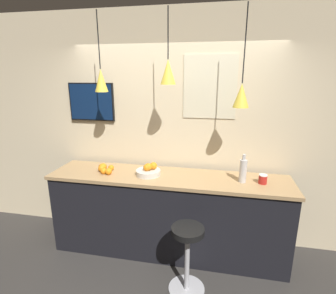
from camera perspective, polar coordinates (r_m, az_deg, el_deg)
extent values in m
plane|color=#33302D|center=(3.13, -2.40, -27.75)|extent=(14.00, 14.00, 0.00)
cube|color=beige|center=(3.34, 1.41, 3.52)|extent=(8.00, 0.06, 2.90)
cube|color=black|center=(3.30, 0.00, -14.71)|extent=(2.77, 0.57, 0.96)
cube|color=tan|center=(3.08, 0.00, -6.64)|extent=(2.81, 0.61, 0.04)
cylinder|color=#B7B7BC|center=(3.09, 4.04, -28.34)|extent=(0.37, 0.37, 0.02)
cylinder|color=#B7B7BC|center=(2.87, 4.18, -23.56)|extent=(0.05, 0.05, 0.64)
cylinder|color=black|center=(2.66, 4.33, -17.67)|extent=(0.32, 0.32, 0.06)
cylinder|color=beige|center=(3.10, -4.32, -5.54)|extent=(0.29, 0.29, 0.06)
sphere|color=orange|center=(3.06, -4.68, -4.47)|extent=(0.08, 0.08, 0.08)
sphere|color=orange|center=(3.07, -4.58, -4.38)|extent=(0.08, 0.08, 0.08)
sphere|color=orange|center=(3.09, -3.19, -4.10)|extent=(0.09, 0.09, 0.09)
sphere|color=orange|center=(3.06, -4.34, -4.37)|extent=(0.09, 0.09, 0.09)
sphere|color=orange|center=(3.10, -4.35, -4.20)|extent=(0.07, 0.07, 0.07)
sphere|color=orange|center=(3.34, -13.91, -4.19)|extent=(0.09, 0.09, 0.09)
sphere|color=orange|center=(3.33, -14.17, -4.24)|extent=(0.09, 0.09, 0.09)
sphere|color=orange|center=(3.28, -14.24, -4.57)|extent=(0.09, 0.09, 0.09)
sphere|color=orange|center=(3.21, -13.85, -5.10)|extent=(0.07, 0.07, 0.07)
sphere|color=orange|center=(3.18, -12.82, -5.20)|extent=(0.08, 0.08, 0.08)
sphere|color=orange|center=(3.30, -12.28, -4.42)|extent=(0.07, 0.07, 0.07)
cylinder|color=silver|center=(2.97, 16.01, -5.06)|extent=(0.08, 0.08, 0.25)
cylinder|color=silver|center=(2.92, 16.24, -2.14)|extent=(0.04, 0.04, 0.06)
cylinder|color=red|center=(3.03, 19.93, -6.67)|extent=(0.09, 0.09, 0.09)
cylinder|color=white|center=(3.01, 20.02, -5.77)|extent=(0.09, 0.09, 0.01)
cylinder|color=black|center=(3.12, -14.92, 21.63)|extent=(0.01, 0.01, 0.60)
cone|color=yellow|center=(3.10, -14.36, 13.85)|extent=(0.15, 0.15, 0.25)
sphere|color=#F9EFCC|center=(3.10, -14.23, 11.93)|extent=(0.04, 0.04, 0.04)
cylinder|color=black|center=(2.88, 0.02, 23.57)|extent=(0.01, 0.01, 0.51)
cone|color=yellow|center=(2.86, 0.01, 16.00)|extent=(0.16, 0.16, 0.25)
sphere|color=#F9EFCC|center=(2.86, 0.01, 13.86)|extent=(0.04, 0.04, 0.04)
cylinder|color=black|center=(2.82, 16.46, 20.73)|extent=(0.01, 0.01, 0.74)
cone|color=yellow|center=(2.81, 15.68, 10.74)|extent=(0.17, 0.17, 0.24)
sphere|color=#F9EFCC|center=(2.82, 15.53, 8.69)|extent=(0.04, 0.04, 0.04)
cube|color=black|center=(3.58, -16.28, 9.42)|extent=(0.60, 0.04, 0.48)
cube|color=#0F2347|center=(3.57, -16.42, 9.38)|extent=(0.57, 0.01, 0.45)
cube|color=beige|center=(3.18, 9.09, 12.76)|extent=(0.62, 0.01, 0.74)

